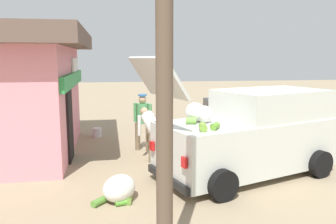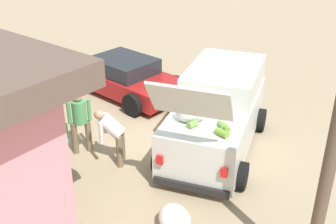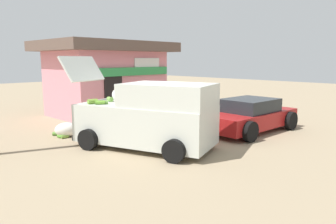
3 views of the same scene
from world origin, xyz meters
name	(u,v)px [view 2 (image 2 of 3)]	position (x,y,z in m)	size (l,w,h in m)	color
ground_plane	(172,139)	(0.00, 0.00, 0.00)	(60.00, 60.00, 0.00)	#9E896B
delivery_van	(217,112)	(-1.07, -0.44, 0.96)	(3.17, 4.86, 2.71)	silver
parked_sedan	(124,77)	(3.04, -1.28, 0.58)	(4.02, 2.20, 1.20)	maroon
vendor_standing	(80,118)	(1.32, 1.90, 0.94)	(0.46, 0.51, 1.65)	#726047
customer_bending	(112,132)	(0.37, 1.74, 0.83)	(0.71, 0.68, 1.38)	#726047
unloaded_banana_pile	(175,220)	(-2.19, 2.62, 0.23)	(0.93, 0.95, 0.49)	silver
utility_pole	(330,160)	(-4.58, 2.07, 2.29)	(0.20, 0.20, 4.59)	brown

